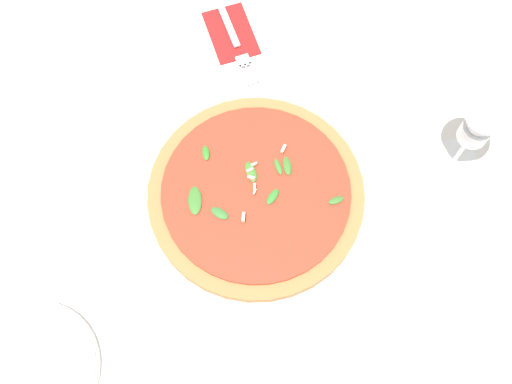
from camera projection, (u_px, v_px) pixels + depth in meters
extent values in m
plane|color=silver|center=(243.00, 215.00, 0.95)|extent=(6.00, 6.00, 0.00)
cylinder|color=white|center=(256.00, 198.00, 0.95)|extent=(0.36, 0.36, 0.01)
cylinder|color=#AD7542|center=(256.00, 194.00, 0.94)|extent=(0.34, 0.34, 0.02)
cylinder|color=#B73823|center=(256.00, 191.00, 0.92)|extent=(0.29, 0.29, 0.01)
ellipsoid|color=#3D742C|center=(287.00, 166.00, 0.93)|extent=(0.03, 0.02, 0.01)
ellipsoid|color=#348028|center=(206.00, 153.00, 0.94)|extent=(0.03, 0.02, 0.01)
ellipsoid|color=#387532|center=(220.00, 214.00, 0.90)|extent=(0.03, 0.03, 0.01)
ellipsoid|color=#347E2E|center=(273.00, 197.00, 0.92)|extent=(0.03, 0.03, 0.01)
ellipsoid|color=#3A8032|center=(278.00, 167.00, 0.93)|extent=(0.03, 0.01, 0.01)
ellipsoid|color=#3D7F2E|center=(251.00, 172.00, 0.93)|extent=(0.04, 0.02, 0.01)
ellipsoid|color=#3D712D|center=(336.00, 200.00, 0.91)|extent=(0.01, 0.03, 0.01)
ellipsoid|color=#3C762D|center=(195.00, 201.00, 0.91)|extent=(0.05, 0.03, 0.01)
cube|color=#EFE5C6|center=(250.00, 170.00, 0.93)|extent=(0.01, 0.01, 0.01)
cube|color=#EFE5C6|center=(243.00, 217.00, 0.90)|extent=(0.01, 0.01, 0.01)
cube|color=#EFE5C6|center=(254.00, 164.00, 0.93)|extent=(0.00, 0.01, 0.01)
cube|color=#EFE5C6|center=(255.00, 192.00, 0.91)|extent=(0.01, 0.01, 0.00)
cube|color=#EFE5C6|center=(251.00, 178.00, 0.92)|extent=(0.01, 0.01, 0.01)
cube|color=#EFE5C6|center=(283.00, 149.00, 0.94)|extent=(0.01, 0.01, 0.01)
cube|color=#EFE5C6|center=(255.00, 187.00, 0.92)|extent=(0.01, 0.01, 0.01)
cylinder|color=white|center=(454.00, 160.00, 0.98)|extent=(0.07, 0.07, 0.00)
cylinder|color=white|center=(462.00, 149.00, 0.94)|extent=(0.01, 0.01, 0.08)
cone|color=white|center=(480.00, 124.00, 0.87)|extent=(0.08, 0.08, 0.09)
cylinder|color=white|center=(475.00, 132.00, 0.89)|extent=(0.05, 0.05, 0.03)
cube|color=#B21E1E|center=(231.00, 33.00, 1.07)|extent=(0.12, 0.08, 0.01)
cube|color=silver|center=(225.00, 17.00, 1.08)|extent=(0.13, 0.02, 0.00)
cube|color=silver|center=(243.00, 61.00, 1.04)|extent=(0.02, 0.02, 0.00)
cube|color=silver|center=(244.00, 75.00, 1.03)|extent=(0.04, 0.00, 0.00)
cube|color=silver|center=(249.00, 74.00, 1.03)|extent=(0.04, 0.00, 0.00)
cube|color=silver|center=(254.00, 72.00, 1.03)|extent=(0.04, 0.00, 0.00)
cylinder|color=white|center=(31.00, 370.00, 0.85)|extent=(0.20, 0.20, 0.01)
torus|color=white|center=(29.00, 370.00, 0.84)|extent=(0.19, 0.19, 0.01)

